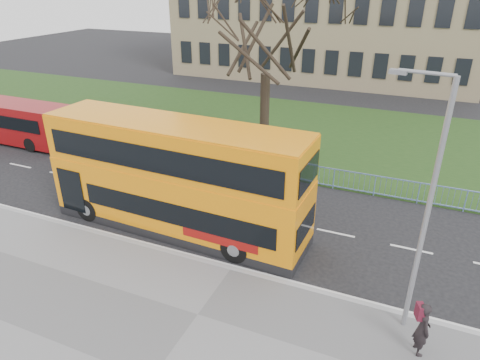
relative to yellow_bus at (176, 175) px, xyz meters
name	(u,v)px	position (x,y,z in m)	size (l,w,h in m)	color
ground	(247,248)	(3.27, -0.33, -2.48)	(120.00, 120.00, 0.00)	black
kerb	(231,269)	(3.27, -1.88, -2.41)	(80.00, 0.20, 0.14)	#949497
grass_verge	(327,136)	(3.27, 13.97, -2.44)	(80.00, 15.40, 0.08)	#1D3B15
guard_railing	(295,172)	(3.27, 6.27, -1.93)	(40.00, 0.12, 1.10)	#779AD5
bare_tree	(266,58)	(0.27, 9.67, 3.16)	(7.78, 7.78, 11.11)	black
civic_building	(330,5)	(-1.73, 34.67, 4.52)	(30.00, 15.00, 14.00)	#8D7A59
yellow_bus	(176,175)	(0.00, 0.00, 0.00)	(11.11, 3.02, 4.62)	orange
red_bus	(4,119)	(-15.95, 5.06, -1.09)	(9.87, 2.31, 2.60)	maroon
pedestrian	(422,329)	(9.71, -3.29, -1.51)	(0.62, 0.41, 1.69)	black
street_lamp	(425,204)	(9.18, -2.31, 1.81)	(1.61, 0.39, 7.61)	gray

